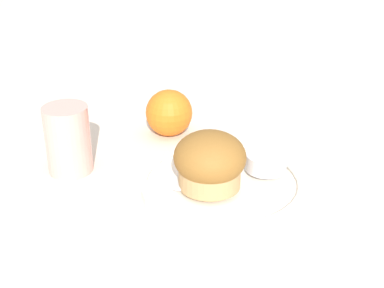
# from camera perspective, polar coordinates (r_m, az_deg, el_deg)

# --- Properties ---
(ground_plane) EXTENTS (3.00, 3.00, 0.00)m
(ground_plane) POSITION_cam_1_polar(r_m,az_deg,el_deg) (0.70, 2.78, -4.90)
(ground_plane) COLOR beige
(plate) EXTENTS (0.21, 0.21, 0.02)m
(plate) POSITION_cam_1_polar(r_m,az_deg,el_deg) (0.69, 3.35, -4.31)
(plate) COLOR silver
(plate) RESTS_ON ground_plane
(muffin) EXTENTS (0.09, 0.09, 0.07)m
(muffin) POSITION_cam_1_polar(r_m,az_deg,el_deg) (0.65, 1.91, -1.90)
(muffin) COLOR tan
(muffin) RESTS_ON plate
(cream_ramekin) EXTENTS (0.05, 0.05, 0.02)m
(cream_ramekin) POSITION_cam_1_polar(r_m,az_deg,el_deg) (0.70, 7.92, -1.81)
(cream_ramekin) COLOR silver
(cream_ramekin) RESTS_ON plate
(berry_pair) EXTENTS (0.03, 0.02, 0.02)m
(berry_pair) POSITION_cam_1_polar(r_m,az_deg,el_deg) (0.68, 0.81, -2.71)
(berry_pair) COLOR #B7192D
(berry_pair) RESTS_ON plate
(butter_knife) EXTENTS (0.17, 0.09, 0.00)m
(butter_knife) POSITION_cam_1_polar(r_m,az_deg,el_deg) (0.73, 1.03, -1.45)
(butter_knife) COLOR silver
(butter_knife) RESTS_ON plate
(orange_fruit) EXTENTS (0.07, 0.07, 0.07)m
(orange_fruit) POSITION_cam_1_polar(r_m,az_deg,el_deg) (0.83, -2.46, 3.34)
(orange_fruit) COLOR orange
(orange_fruit) RESTS_ON ground_plane
(juice_glass) EXTENTS (0.06, 0.06, 0.09)m
(juice_glass) POSITION_cam_1_polar(r_m,az_deg,el_deg) (0.74, -13.09, 0.48)
(juice_glass) COLOR #E5998C
(juice_glass) RESTS_ON ground_plane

